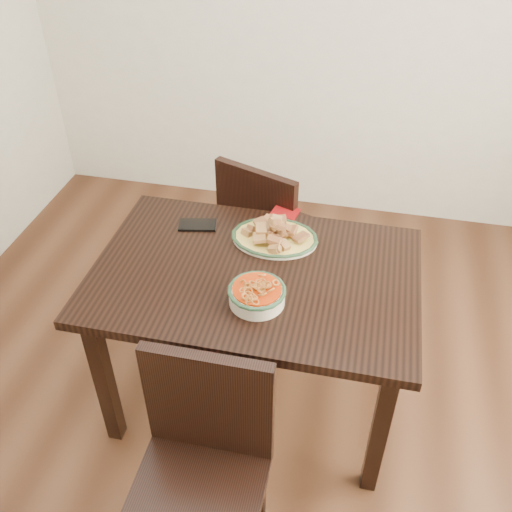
% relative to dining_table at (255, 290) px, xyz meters
% --- Properties ---
extents(floor, '(3.50, 3.50, 0.00)m').
position_rel_dining_table_xyz_m(floor, '(0.01, -0.08, -0.66)').
color(floor, '#3C2113').
rests_on(floor, ground).
extents(wall_back, '(3.50, 0.10, 2.60)m').
position_rel_dining_table_xyz_m(wall_back, '(0.01, 1.67, 0.64)').
color(wall_back, silver).
rests_on(wall_back, ground).
extents(dining_table, '(1.25, 0.83, 0.75)m').
position_rel_dining_table_xyz_m(dining_table, '(0.00, 0.00, 0.00)').
color(dining_table, black).
rests_on(dining_table, ground).
extents(chair_far, '(0.54, 0.54, 0.89)m').
position_rel_dining_table_xyz_m(chair_far, '(-0.07, 0.61, -0.16)').
color(chair_far, black).
rests_on(chair_far, ground).
extents(chair_near, '(0.42, 0.42, 0.89)m').
position_rel_dining_table_xyz_m(chair_near, '(-0.02, -0.68, -0.16)').
color(chair_near, black).
rests_on(chair_near, ground).
extents(fish_plate, '(0.35, 0.27, 0.11)m').
position_rel_dining_table_xyz_m(fish_plate, '(0.04, 0.21, 0.14)').
color(fish_plate, beige).
rests_on(fish_plate, dining_table).
extents(noodle_bowl, '(0.21, 0.21, 0.08)m').
position_rel_dining_table_xyz_m(noodle_bowl, '(0.04, -0.16, 0.14)').
color(noodle_bowl, beige).
rests_on(noodle_bowl, dining_table).
extents(smartphone, '(0.17, 0.11, 0.01)m').
position_rel_dining_table_xyz_m(smartphone, '(-0.30, 0.24, 0.10)').
color(smartphone, black).
rests_on(smartphone, dining_table).
extents(napkin, '(0.13, 0.11, 0.01)m').
position_rel_dining_table_xyz_m(napkin, '(0.04, 0.41, 0.10)').
color(napkin, maroon).
rests_on(napkin, dining_table).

